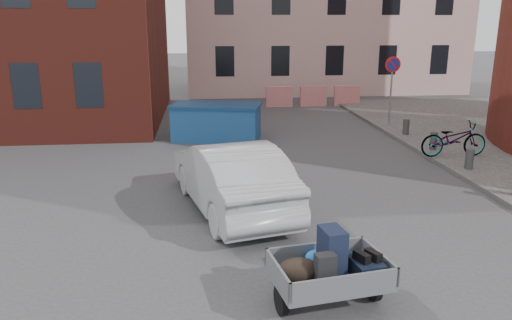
{
  "coord_description": "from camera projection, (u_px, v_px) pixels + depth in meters",
  "views": [
    {
      "loc": [
        -1.26,
        -9.1,
        4.03
      ],
      "look_at": [
        -0.12,
        1.4,
        1.1
      ],
      "focal_mm": 35.0,
      "sensor_mm": 36.0,
      "label": 1
    }
  ],
  "objects": [
    {
      "name": "trailer",
      "position": [
        329.0,
        269.0,
        7.15
      ],
      "size": [
        1.76,
        1.91,
        1.2
      ],
      "rotation": [
        0.0,
        0.0,
        0.16
      ],
      "color": "black",
      "rests_on": "ground"
    },
    {
      "name": "bicycle",
      "position": [
        454.0,
        139.0,
        14.93
      ],
      "size": [
        2.02,
        0.71,
        1.06
      ],
      "primitive_type": "imported",
      "rotation": [
        0.0,
        0.0,
        1.57
      ],
      "color": "black",
      "rests_on": "sidewalk"
    },
    {
      "name": "ground",
      "position": [
        270.0,
        232.0,
        9.93
      ],
      "size": [
        120.0,
        120.0,
        0.0
      ],
      "primitive_type": "plane",
      "color": "#38383A",
      "rests_on": "ground"
    },
    {
      "name": "bollards",
      "position": [
        469.0,
        159.0,
        13.7
      ],
      "size": [
        0.22,
        9.02,
        0.55
      ],
      "color": "#3A3A3D",
      "rests_on": "sidewalk"
    },
    {
      "name": "silver_car",
      "position": [
        231.0,
        176.0,
        10.93
      ],
      "size": [
        2.73,
        4.93,
        1.54
      ],
      "primitive_type": "imported",
      "rotation": [
        0.0,
        0.0,
        3.39
      ],
      "color": "#A2A4A9",
      "rests_on": "ground"
    },
    {
      "name": "no_parking_sign",
      "position": [
        392.0,
        77.0,
        19.1
      ],
      "size": [
        0.6,
        0.09,
        2.65
      ],
      "color": "gray",
      "rests_on": "sidewalk"
    },
    {
      "name": "barriers",
      "position": [
        313.0,
        96.0,
        24.6
      ],
      "size": [
        4.7,
        0.18,
        1.0
      ],
      "color": "red",
      "rests_on": "ground"
    },
    {
      "name": "dumpster",
      "position": [
        217.0,
        122.0,
        17.52
      ],
      "size": [
        3.33,
        2.26,
        1.28
      ],
      "rotation": [
        0.0,
        0.0,
        -0.24
      ],
      "color": "#1C4D88",
      "rests_on": "ground"
    }
  ]
}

